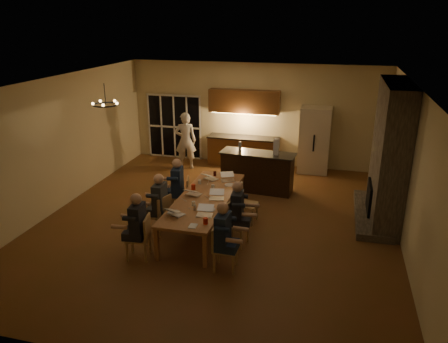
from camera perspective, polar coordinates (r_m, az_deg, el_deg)
floor at (r=10.20m, az=-0.91°, el=-6.66°), size 9.00×9.00×0.00m
back_wall at (r=13.86m, az=4.09°, el=7.42°), size 8.00×0.04×3.20m
left_wall at (r=11.32m, az=-21.01°, el=3.37°), size 0.04×9.00×3.20m
right_wall at (r=9.41m, az=23.36°, el=-0.10°), size 0.04×9.00×3.20m
ceiling at (r=9.24m, az=-1.02°, el=11.56°), size 8.00×9.00×0.04m
french_doors at (r=14.66m, az=-6.48°, el=5.82°), size 1.86×0.08×2.10m
fireplace at (r=10.50m, az=20.79°, el=2.19°), size 0.58×2.50×3.20m
kitchenette at (r=13.70m, az=2.56°, el=5.59°), size 2.24×0.68×2.40m
refrigerator at (r=13.44m, az=11.73°, el=4.03°), size 0.90×0.68×2.00m
dining_table at (r=9.81m, az=-2.53°, el=-5.36°), size 1.10×3.29×0.75m
bar_island at (r=11.85m, az=4.36°, el=-0.04°), size 2.05×0.84×1.08m
chair_left_near at (r=8.77m, az=-11.18°, el=-8.43°), size 0.51×0.51×0.89m
chair_left_mid at (r=9.68m, az=-8.61°, el=-5.48°), size 0.56×0.56×0.89m
chair_left_far at (r=10.59m, az=-5.79°, el=-3.10°), size 0.54×0.54×0.89m
chair_right_near at (r=8.24m, az=0.22°, el=-9.97°), size 0.46×0.46×0.89m
chair_right_mid at (r=9.09m, az=1.65°, el=-6.99°), size 0.52×0.52×0.89m
chair_right_far at (r=10.06m, az=3.06°, el=-4.26°), size 0.48×0.48×0.89m
person_left_near at (r=8.63m, az=-11.16°, el=-7.09°), size 0.65×0.65×1.38m
person_right_near at (r=8.10m, az=-0.16°, el=-8.56°), size 0.62×0.62×1.38m
person_left_mid at (r=9.54m, az=-8.35°, el=-4.23°), size 0.62×0.62×1.38m
person_right_mid at (r=9.04m, az=1.74°, el=-5.43°), size 0.64×0.64×1.38m
person_left_far at (r=10.46m, az=-6.07°, el=-1.94°), size 0.67×0.67×1.38m
standing_person at (r=13.57m, az=-5.04°, el=4.03°), size 0.74×0.58×1.78m
chandelier at (r=9.67m, az=-15.19°, el=8.43°), size 0.55×0.55×0.03m
laptop_a at (r=8.83m, az=-6.27°, el=-4.93°), size 0.41×0.39×0.23m
laptop_b at (r=8.75m, az=-2.56°, el=-5.08°), size 0.34×0.31×0.23m
laptop_c at (r=9.76m, az=-3.97°, el=-2.40°), size 0.37×0.34×0.23m
laptop_d at (r=9.51m, az=-0.98°, el=-2.98°), size 0.37×0.34×0.23m
laptop_e at (r=10.66m, az=-1.69°, el=-0.43°), size 0.42×0.40×0.23m
laptop_f at (r=10.56m, az=0.50°, el=-0.62°), size 0.40×0.38×0.23m
mug_front at (r=9.21m, az=-4.00°, el=-4.22°), size 0.08×0.08×0.10m
mug_mid at (r=10.08m, az=-1.47°, el=-2.01°), size 0.08×0.08×0.10m
mug_back at (r=10.39m, az=-3.19°, el=-1.36°), size 0.08×0.08×0.10m
redcup_near at (r=8.43m, az=-2.43°, el=-6.46°), size 0.09×0.09×0.12m
redcup_mid at (r=10.07m, az=-4.03°, el=-2.02°), size 0.10×0.10×0.12m
can_silver at (r=9.01m, az=-3.83°, el=-4.71°), size 0.06×0.06×0.12m
can_cola at (r=10.89m, az=-1.21°, el=-0.27°), size 0.07×0.07×0.12m
plate_near at (r=9.02m, az=-1.90°, el=-4.98°), size 0.24×0.24×0.02m
plate_left at (r=8.94m, az=-6.55°, el=-5.36°), size 0.26×0.26×0.02m
plate_far at (r=10.30m, az=0.74°, el=-1.78°), size 0.24×0.24×0.02m
notepad at (r=8.37m, az=-4.08°, el=-7.11°), size 0.16×0.21×0.01m
bar_bottle at (r=11.84m, az=2.10°, el=3.35°), size 0.08×0.08×0.24m
bar_blender at (r=11.51m, az=6.85°, el=3.22°), size 0.15×0.15×0.43m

